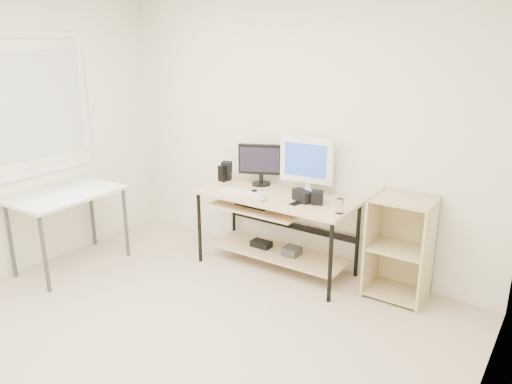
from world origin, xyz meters
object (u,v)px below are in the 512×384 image
at_px(desk, 274,216).
at_px(side_table, 67,201).
at_px(audio_controller, 222,174).
at_px(shelf_unit, 401,247).
at_px(black_monitor, 261,162).
at_px(white_imac, 307,161).

height_order(desk, side_table, same).
relative_size(side_table, audio_controller, 6.19).
xyz_separation_m(shelf_unit, black_monitor, (-1.45, 0.03, 0.53)).
relative_size(desk, shelf_unit, 1.67).
bearing_deg(white_imac, black_monitor, 171.27).
relative_size(desk, audio_controller, 9.29).
distance_m(shelf_unit, white_imac, 1.13).
height_order(side_table, shelf_unit, shelf_unit).
relative_size(side_table, shelf_unit, 1.11).
xyz_separation_m(side_table, white_imac, (1.88, 1.25, 0.39)).
xyz_separation_m(black_monitor, audio_controller, (-0.40, -0.12, -0.15)).
bearing_deg(side_table, desk, 32.65).
bearing_deg(white_imac, side_table, -154.23).
bearing_deg(side_table, shelf_unit, 23.33).
relative_size(black_monitor, audio_controller, 2.64).
xyz_separation_m(desk, white_imac, (0.23, 0.19, 0.52)).
distance_m(side_table, audio_controller, 1.51).
height_order(white_imac, audio_controller, white_imac).
bearing_deg(shelf_unit, black_monitor, 178.65).
height_order(black_monitor, white_imac, white_imac).
bearing_deg(side_table, white_imac, 33.49).
height_order(side_table, black_monitor, black_monitor).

